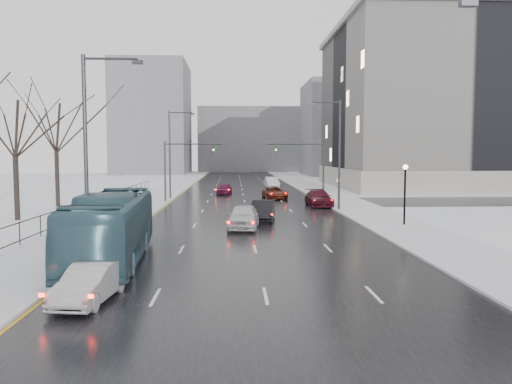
{
  "coord_description": "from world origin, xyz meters",
  "views": [
    {
      "loc": [
        -1.13,
        -4.82,
        5.23
      ],
      "look_at": [
        0.41,
        30.29,
        2.5
      ],
      "focal_mm": 35.0,
      "sensor_mm": 36.0,
      "label": 1
    }
  ],
  "objects": [
    {
      "name": "bldg_far_center",
      "position": [
        4.0,
        140.0,
        9.0
      ],
      "size": [
        30.0,
        18.0,
        18.0
      ],
      "primitive_type": "cube",
      "color": "slate",
      "rests_on": "ground"
    },
    {
      "name": "iron_fence",
      "position": [
        -13.0,
        30.0,
        0.91
      ],
      "size": [
        0.06,
        70.0,
        1.3
      ],
      "color": "black",
      "rests_on": "sidewalk_left"
    },
    {
      "name": "mast_signal_left",
      "position": [
        -7.33,
        48.0,
        4.11
      ],
      "size": [
        6.1,
        0.33,
        6.5
      ],
      "color": "#2D2D33",
      "rests_on": "ground"
    },
    {
      "name": "tree_park_d",
      "position": [
        -17.8,
        34.0,
        0.0
      ],
      "size": [
        8.75,
        8.75,
        12.5
      ],
      "primitive_type": null,
      "color": "black",
      "rests_on": "ground"
    },
    {
      "name": "sidewalk_right",
      "position": [
        10.5,
        60.0,
        0.08
      ],
      "size": [
        5.0,
        150.0,
        0.16
      ],
      "primitive_type": "cube",
      "color": "silver",
      "rests_on": "ground"
    },
    {
      "name": "sedan_center_far",
      "position": [
        -2.37,
        58.14,
        0.73
      ],
      "size": [
        2.1,
        4.21,
        1.38
      ],
      "primitive_type": "imported",
      "rotation": [
        0.0,
        0.0,
        -0.12
      ],
      "color": "#590F32",
      "rests_on": "road"
    },
    {
      "name": "tree_park_e",
      "position": [
        -18.2,
        44.0,
        0.0
      ],
      "size": [
        9.45,
        9.45,
        13.5
      ],
      "primitive_type": null,
      "color": "black",
      "rests_on": "ground"
    },
    {
      "name": "sedan_right_cross",
      "position": [
        3.5,
        51.71,
        0.72
      ],
      "size": [
        2.89,
        5.15,
        1.36
      ],
      "primitive_type": "imported",
      "rotation": [
        0.0,
        0.0,
        0.14
      ],
      "color": "#581B0F",
      "rests_on": "road"
    },
    {
      "name": "cross_road",
      "position": [
        0.0,
        48.0,
        0.02
      ],
      "size": [
        130.0,
        10.0,
        0.04
      ],
      "primitive_type": "cube",
      "color": "black",
      "rests_on": "ground"
    },
    {
      "name": "streetlight_r_mid",
      "position": [
        8.17,
        40.0,
        5.62
      ],
      "size": [
        2.95,
        0.25,
        10.0
      ],
      "color": "#2D2D33",
      "rests_on": "ground"
    },
    {
      "name": "streetlight_l_near",
      "position": [
        -8.17,
        20.0,
        5.62
      ],
      "size": [
        2.95,
        0.25,
        10.0
      ],
      "color": "#2D2D33",
      "rests_on": "ground"
    },
    {
      "name": "sedan_left_near",
      "position": [
        -6.17,
        12.55,
        0.71
      ],
      "size": [
        1.89,
        4.18,
        1.33
      ],
      "primitive_type": "imported",
      "rotation": [
        0.0,
        0.0,
        -0.12
      ],
      "color": "#A5A4A8",
      "rests_on": "road"
    },
    {
      "name": "sedan_right_distant",
      "position": [
        4.5,
        69.51,
        0.86
      ],
      "size": [
        1.99,
        5.09,
        1.65
      ],
      "primitive_type": "imported",
      "rotation": [
        0.0,
        0.0,
        0.05
      ],
      "color": "silver",
      "rests_on": "road"
    },
    {
      "name": "road",
      "position": [
        0.0,
        60.0,
        0.02
      ],
      "size": [
        16.0,
        150.0,
        0.04
      ],
      "primitive_type": "cube",
      "color": "black",
      "rests_on": "ground"
    },
    {
      "name": "lamppost_r_mid",
      "position": [
        11.0,
        30.0,
        2.94
      ],
      "size": [
        0.36,
        0.36,
        4.28
      ],
      "color": "black",
      "rests_on": "sidewalk_right"
    },
    {
      "name": "streetlight_l_far",
      "position": [
        -8.17,
        52.0,
        5.62
      ],
      "size": [
        2.95,
        0.25,
        10.0
      ],
      "color": "#2D2D33",
      "rests_on": "ground"
    },
    {
      "name": "bus",
      "position": [
        -7.0,
        19.16,
        1.7
      ],
      "size": [
        3.7,
        12.1,
        3.32
      ],
      "primitive_type": "imported",
      "rotation": [
        0.0,
        0.0,
        0.08
      ],
      "color": "#365B6A",
      "rests_on": "road"
    },
    {
      "name": "bldg_far_right",
      "position": [
        28.0,
        115.0,
        11.0
      ],
      "size": [
        24.0,
        20.0,
        22.0
      ],
      "primitive_type": "cube",
      "color": "slate",
      "rests_on": "ground"
    },
    {
      "name": "sedan_center_near",
      "position": [
        -0.5,
        29.33,
        0.88
      ],
      "size": [
        2.44,
        5.09,
        1.68
      ],
      "primitive_type": "imported",
      "rotation": [
        0.0,
        0.0,
        -0.1
      ],
      "color": "silver",
      "rests_on": "road"
    },
    {
      "name": "bldg_far_left",
      "position": [
        -22.0,
        125.0,
        14.0
      ],
      "size": [
        18.0,
        22.0,
        28.0
      ],
      "primitive_type": "cube",
      "color": "slate",
      "rests_on": "ground"
    },
    {
      "name": "sedan_right_far",
      "position": [
        7.2,
        43.77,
        0.82
      ],
      "size": [
        2.3,
        5.45,
        1.57
      ],
      "primitive_type": "imported",
      "rotation": [
        0.0,
        0.0,
        0.02
      ],
      "color": "#420B18",
      "rests_on": "road"
    },
    {
      "name": "mast_signal_right",
      "position": [
        7.33,
        48.0,
        4.11
      ],
      "size": [
        6.1,
        0.33,
        6.5
      ],
      "color": "#2D2D33",
      "rests_on": "ground"
    },
    {
      "name": "no_uturn_sign",
      "position": [
        9.2,
        44.0,
        2.3
      ],
      "size": [
        0.6,
        0.06,
        2.7
      ],
      "color": "#2D2D33",
      "rests_on": "sidewalk_right"
    },
    {
      "name": "sidewalk_left",
      "position": [
        -10.5,
        60.0,
        0.08
      ],
      "size": [
        5.0,
        150.0,
        0.16
      ],
      "primitive_type": "cube",
      "color": "silver",
      "rests_on": "ground"
    },
    {
      "name": "sedan_right_near",
      "position": [
        1.07,
        33.31,
        0.82
      ],
      "size": [
        2.24,
        4.93,
        1.57
      ],
      "primitive_type": "imported",
      "rotation": [
        0.0,
        0.0,
        -0.12
      ],
      "color": "black",
      "rests_on": "road"
    },
    {
      "name": "park_strip",
      "position": [
        -20.0,
        60.0,
        0.06
      ],
      "size": [
        14.0,
        150.0,
        0.12
      ],
      "primitive_type": "cube",
      "color": "white",
      "rests_on": "ground"
    },
    {
      "name": "civic_building",
      "position": [
        35.0,
        72.0,
        11.21
      ],
      "size": [
        41.0,
        31.0,
        24.8
      ],
      "color": "gray",
      "rests_on": "ground"
    }
  ]
}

